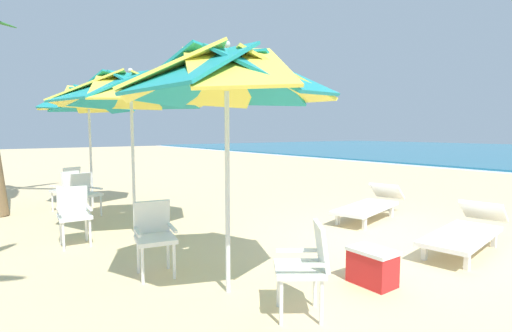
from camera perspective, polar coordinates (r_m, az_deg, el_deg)
name	(u,v)px	position (r m, az deg, el deg)	size (l,w,h in m)	color
ground_plane	(395,246)	(6.05, 20.40, -11.31)	(80.00, 80.00, 0.00)	beige
beach_umbrella_0	(227,78)	(3.88, -4.47, 13.21)	(2.24, 2.24, 2.60)	silver
plastic_chair_0	(154,233)	(4.66, -15.18, -9.80)	(0.55, 0.52, 0.87)	white
plastic_chair_1	(307,263)	(3.57, 7.70, -14.38)	(0.62, 0.63, 0.87)	white
beach_umbrella_1	(131,91)	(6.55, -18.46, 10.74)	(2.52, 2.52, 2.72)	silver
plastic_chair_2	(74,212)	(6.25, -25.92, -6.30)	(0.49, 0.47, 0.87)	white
beach_umbrella_2	(89,101)	(9.14, -24.09, 9.04)	(2.05, 2.05, 2.76)	silver
plastic_chair_3	(67,188)	(8.93, -26.75, -3.00)	(0.62, 0.60, 0.87)	white
plastic_chair_4	(75,183)	(9.64, -25.77, -2.39)	(0.59, 0.57, 0.87)	white
plastic_chair_5	(85,192)	(8.24, -24.56, -3.57)	(0.60, 0.58, 0.87)	white
sun_lounger_0	(466,231)	(6.20, 29.29, -8.57)	(0.94, 2.21, 0.62)	white
sun_lounger_1	(370,204)	(7.65, 16.98, -5.60)	(1.12, 2.23, 0.62)	white
cooler_box	(372,266)	(4.49, 17.23, -14.36)	(0.50, 0.34, 0.40)	red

